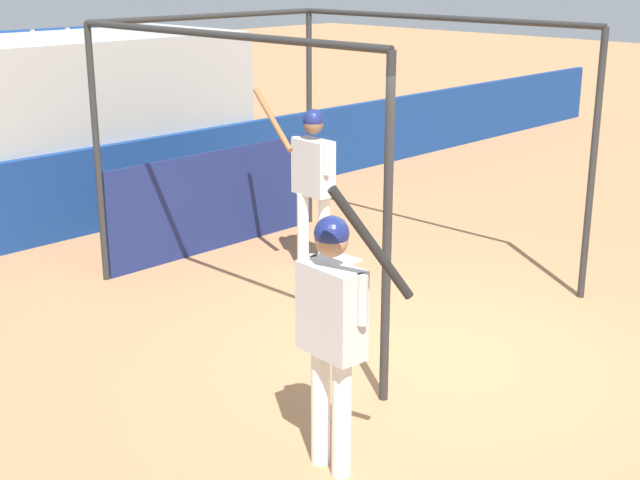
% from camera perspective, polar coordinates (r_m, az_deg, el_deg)
% --- Properties ---
extents(ground_plane, '(60.00, 60.00, 0.00)m').
position_cam_1_polar(ground_plane, '(7.81, 7.60, -7.42)').
color(ground_plane, '#A8754C').
extents(outfield_wall, '(24.00, 0.12, 1.07)m').
position_cam_1_polar(outfield_wall, '(11.45, -14.17, 3.13)').
color(outfield_wall, navy).
rests_on(outfield_wall, ground).
extents(bleacher_section, '(5.40, 2.40, 2.35)m').
position_cam_1_polar(bleacher_section, '(12.40, -17.50, 6.94)').
color(bleacher_section, '#9E9E99').
rests_on(bleacher_section, ground).
extents(batting_cage, '(3.15, 3.97, 2.71)m').
position_cam_1_polar(batting_cage, '(9.74, -3.72, 5.38)').
color(batting_cage, '#282828').
rests_on(batting_cage, ground).
extents(home_plate, '(0.44, 0.44, 0.02)m').
position_cam_1_polar(home_plate, '(10.12, 0.98, -1.31)').
color(home_plate, white).
rests_on(home_plate, ground).
extents(player_batter, '(0.56, 0.98, 1.95)m').
position_cam_1_polar(player_batter, '(9.58, -0.51, 4.27)').
color(player_batter, white).
rests_on(player_batter, ground).
extents(player_waiting, '(0.50, 0.80, 2.05)m').
position_cam_1_polar(player_waiting, '(5.70, 0.81, -5.22)').
color(player_waiting, white).
rests_on(player_waiting, ground).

